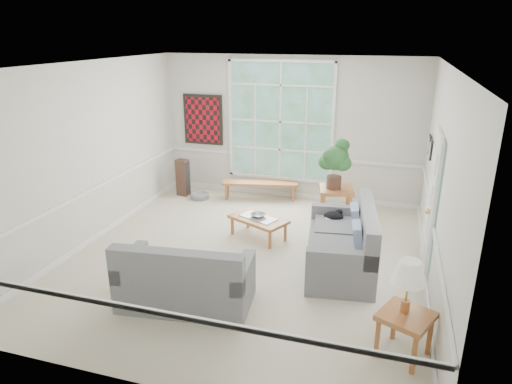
# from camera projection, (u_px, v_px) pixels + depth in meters

# --- Properties ---
(floor) EXTENTS (5.50, 6.00, 0.01)m
(floor) POSITION_uv_depth(u_px,v_px,m) (247.00, 257.00, 7.37)
(floor) COLOR beige
(floor) RESTS_ON ground
(ceiling) EXTENTS (5.50, 6.00, 0.02)m
(ceiling) POSITION_uv_depth(u_px,v_px,m) (245.00, 64.00, 6.37)
(ceiling) COLOR white
(ceiling) RESTS_ON ground
(wall_back) EXTENTS (5.50, 0.02, 3.00)m
(wall_back) POSITION_uv_depth(u_px,v_px,m) (290.00, 129.00, 9.58)
(wall_back) COLOR silver
(wall_back) RESTS_ON ground
(wall_front) EXTENTS (5.50, 0.02, 3.00)m
(wall_front) POSITION_uv_depth(u_px,v_px,m) (144.00, 256.00, 4.16)
(wall_front) COLOR silver
(wall_front) RESTS_ON ground
(wall_left) EXTENTS (0.02, 6.00, 3.00)m
(wall_left) POSITION_uv_depth(u_px,v_px,m) (90.00, 154.00, 7.62)
(wall_left) COLOR silver
(wall_left) RESTS_ON ground
(wall_right) EXTENTS (0.02, 6.00, 3.00)m
(wall_right) POSITION_uv_depth(u_px,v_px,m) (440.00, 184.00, 6.12)
(wall_right) COLOR silver
(wall_right) RESTS_ON ground
(window_back) EXTENTS (2.30, 0.08, 2.40)m
(window_back) POSITION_uv_depth(u_px,v_px,m) (280.00, 122.00, 9.54)
(window_back) COLOR white
(window_back) RESTS_ON wall_back
(entry_door) EXTENTS (0.08, 0.90, 2.10)m
(entry_door) POSITION_uv_depth(u_px,v_px,m) (430.00, 200.00, 6.82)
(entry_door) COLOR white
(entry_door) RESTS_ON floor
(door_sidelight) EXTENTS (0.08, 0.26, 1.90)m
(door_sidelight) POSITION_uv_depth(u_px,v_px,m) (434.00, 209.00, 6.22)
(door_sidelight) COLOR white
(door_sidelight) RESTS_ON wall_right
(wall_art) EXTENTS (0.90, 0.06, 1.10)m
(wall_art) POSITION_uv_depth(u_px,v_px,m) (203.00, 120.00, 10.03)
(wall_art) COLOR #590A12
(wall_art) RESTS_ON wall_back
(wall_frame_near) EXTENTS (0.04, 0.26, 0.32)m
(wall_frame_near) POSITION_uv_depth(u_px,v_px,m) (430.00, 150.00, 7.69)
(wall_frame_near) COLOR black
(wall_frame_near) RESTS_ON wall_right
(wall_frame_far) EXTENTS (0.04, 0.26, 0.32)m
(wall_frame_far) POSITION_uv_depth(u_px,v_px,m) (429.00, 144.00, 8.05)
(wall_frame_far) COLOR black
(wall_frame_far) RESTS_ON wall_right
(loveseat_right) EXTENTS (1.19, 1.96, 1.00)m
(loveseat_right) POSITION_uv_depth(u_px,v_px,m) (341.00, 238.00, 6.87)
(loveseat_right) COLOR slate
(loveseat_right) RESTS_ON floor
(loveseat_front) EXTENTS (1.80, 1.07, 0.93)m
(loveseat_front) POSITION_uv_depth(u_px,v_px,m) (186.00, 272.00, 5.97)
(loveseat_front) COLOR slate
(loveseat_front) RESTS_ON floor
(coffee_table) EXTENTS (1.14, 0.92, 0.37)m
(coffee_table) POSITION_uv_depth(u_px,v_px,m) (258.00, 228.00, 7.99)
(coffee_table) COLOR #A55F30
(coffee_table) RESTS_ON floor
(pewter_bowl) EXTENTS (0.42, 0.42, 0.08)m
(pewter_bowl) POSITION_uv_depth(u_px,v_px,m) (258.00, 215.00, 7.95)
(pewter_bowl) COLOR #95959A
(pewter_bowl) RESTS_ON coffee_table
(window_bench) EXTENTS (1.64, 0.66, 0.38)m
(window_bench) POSITION_uv_depth(u_px,v_px,m) (260.00, 191.00, 9.85)
(window_bench) COLOR #A55F30
(window_bench) RESTS_ON floor
(end_table) EXTENTS (0.73, 0.73, 0.62)m
(end_table) POSITION_uv_depth(u_px,v_px,m) (336.00, 203.00, 8.77)
(end_table) COLOR #A55F30
(end_table) RESTS_ON floor
(houseplant) EXTENTS (0.66, 0.66, 0.96)m
(houseplant) POSITION_uv_depth(u_px,v_px,m) (335.00, 164.00, 8.49)
(houseplant) COLOR #245426
(houseplant) RESTS_ON end_table
(side_table) EXTENTS (0.70, 0.70, 0.54)m
(side_table) POSITION_uv_depth(u_px,v_px,m) (404.00, 335.00, 5.05)
(side_table) COLOR #A55F30
(side_table) RESTS_ON floor
(table_lamp) EXTENTS (0.50, 0.50, 0.62)m
(table_lamp) POSITION_uv_depth(u_px,v_px,m) (407.00, 287.00, 4.89)
(table_lamp) COLOR white
(table_lamp) RESTS_ON side_table
(pet_bed) EXTENTS (0.55, 0.55, 0.12)m
(pet_bed) POSITION_uv_depth(u_px,v_px,m) (200.00, 196.00, 9.91)
(pet_bed) COLOR slate
(pet_bed) RESTS_ON floor
(floor_speaker) EXTENTS (0.28, 0.24, 0.81)m
(floor_speaker) POSITION_uv_depth(u_px,v_px,m) (183.00, 177.00, 10.01)
(floor_speaker) COLOR #43291F
(floor_speaker) RESTS_ON floor
(cat) EXTENTS (0.35, 0.27, 0.15)m
(cat) POSITION_uv_depth(u_px,v_px,m) (334.00, 216.00, 7.46)
(cat) COLOR black
(cat) RESTS_ON loveseat_right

